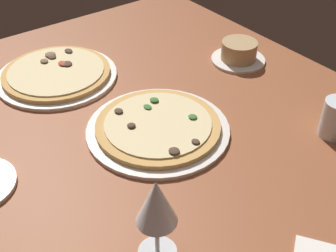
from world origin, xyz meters
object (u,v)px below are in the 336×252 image
(pizza_main, at_px, (158,127))
(wine_glass_far, at_px, (156,205))
(ramekin_on_saucer, at_px, (239,53))
(water_glass, at_px, (335,120))
(pizza_side, at_px, (57,74))

(pizza_main, height_order, wine_glass_far, wine_glass_far)
(pizza_main, distance_m, ramekin_on_saucer, 0.41)
(ramekin_on_saucer, bearing_deg, water_glass, -10.09)
(pizza_side, distance_m, water_glass, 0.74)
(wine_glass_far, xyz_separation_m, water_glass, (-0.03, 0.52, -0.08))
(pizza_main, height_order, water_glass, water_glass)
(ramekin_on_saucer, bearing_deg, pizza_side, -116.48)
(pizza_main, height_order, pizza_side, same)
(pizza_main, relative_size, water_glass, 3.66)
(wine_glass_far, relative_size, water_glass, 1.88)
(pizza_main, relative_size, wine_glass_far, 1.94)
(pizza_side, distance_m, ramekin_on_saucer, 0.53)
(pizza_side, xyz_separation_m, wine_glass_far, (0.64, -0.12, 0.11))
(wine_glass_far, bearing_deg, water_glass, 92.79)
(ramekin_on_saucer, relative_size, wine_glass_far, 0.91)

